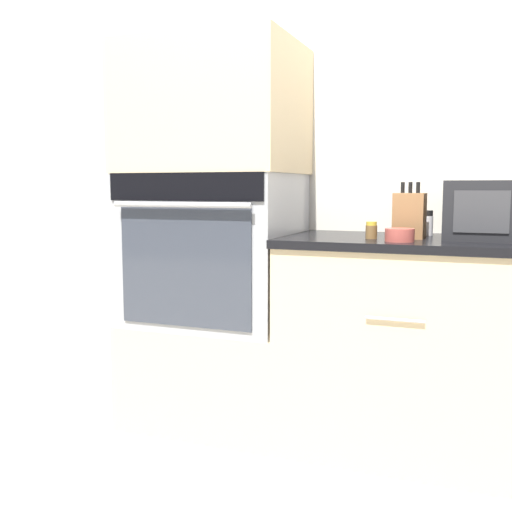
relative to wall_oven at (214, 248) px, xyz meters
The scene contains 11 objects.
ground_plane 0.97m from the wall_oven, 37.32° to the right, with size 12.00×12.00×0.00m, color beige.
wall_back 0.66m from the wall_oven, 40.61° to the left, with size 8.00×0.05×2.50m.
oven_cabinet_base 0.59m from the wall_oven, 90.00° to the left, with size 0.78×0.60×0.49m.
wall_oven is the anchor object (origin of this frame).
oven_cabinet_upper 0.64m from the wall_oven, 90.00° to the left, with size 0.78×0.60×0.58m.
counter_unit 0.97m from the wall_oven, ahead, with size 1.02×0.63×0.92m.
microwave 1.21m from the wall_oven, ahead, with size 0.32×0.38×0.24m.
knife_block 0.91m from the wall_oven, ahead, with size 0.12×0.14×0.23m.
bowl 0.91m from the wall_oven, 11.44° to the right, with size 0.11×0.11×0.05m.
condiment_jar_near 0.77m from the wall_oven, ahead, with size 0.05×0.05×0.07m.
condiment_jar_mid 0.97m from the wall_oven, ahead, with size 0.05×0.05×0.11m.
Camera 1 is at (0.82, -2.24, 1.13)m, focal length 42.00 mm.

